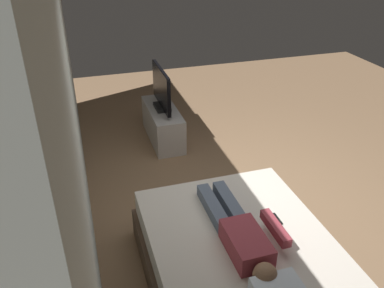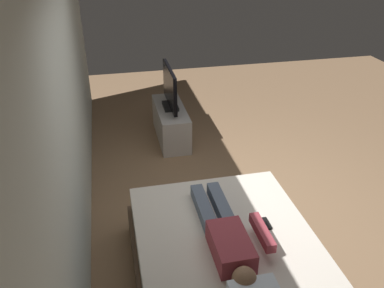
# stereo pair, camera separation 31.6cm
# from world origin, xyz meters

# --- Properties ---
(ground_plane) EXTENTS (10.00, 10.00, 0.00)m
(ground_plane) POSITION_xyz_m (0.00, 0.00, 0.00)
(ground_plane) COLOR #8C6B4C
(back_wall) EXTENTS (6.40, 0.10, 2.80)m
(back_wall) POSITION_xyz_m (0.40, 1.68, 1.40)
(back_wall) COLOR silver
(back_wall) RESTS_ON ground
(bed) EXTENTS (2.00, 1.55, 0.54)m
(bed) POSITION_xyz_m (-1.03, 0.46, 0.26)
(bed) COLOR brown
(bed) RESTS_ON ground
(person) EXTENTS (1.26, 0.46, 0.18)m
(person) POSITION_xyz_m (-1.00, 0.48, 0.62)
(person) COLOR #993842
(person) RESTS_ON bed
(remote) EXTENTS (0.15, 0.04, 0.02)m
(remote) POSITION_xyz_m (-0.85, 0.08, 0.55)
(remote) COLOR black
(remote) RESTS_ON bed
(tv_stand) EXTENTS (1.10, 0.40, 0.50)m
(tv_stand) POSITION_xyz_m (1.87, 0.46, 0.25)
(tv_stand) COLOR #B7B2AD
(tv_stand) RESTS_ON ground
(tv) EXTENTS (0.88, 0.20, 0.59)m
(tv) POSITION_xyz_m (1.87, 0.46, 0.78)
(tv) COLOR black
(tv) RESTS_ON tv_stand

